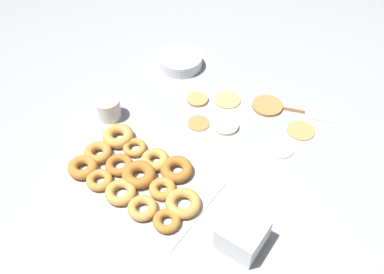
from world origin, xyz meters
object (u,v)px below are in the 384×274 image
pancake_2 (227,99)px  spatula (313,114)px  pancake_4 (197,99)px  paper_cup (109,109)px  pancake_0 (279,147)px  pancake_5 (267,106)px  donut_tray (137,174)px  batter_bowl (181,61)px  pancake_1 (226,126)px  pancake_6 (301,130)px  pancake_3 (199,122)px  container_stack (242,235)px

pancake_2 → spatula: bearing=21.0°
pancake_4 → spatula: (0.41, 0.19, -0.00)m
paper_cup → pancake_0: bearing=20.5°
pancake_2 → paper_cup: bearing=-133.3°
pancake_0 → pancake_5: pancake_5 is taller
donut_tray → batter_bowl: bearing=112.7°
pancake_0 → spatula: size_ratio=0.41×
pancake_4 → pancake_0: bearing=-6.4°
pancake_0 → pancake_1: pancake_1 is taller
spatula → pancake_6: bearing=-108.8°
pancake_6 → pancake_2: bearing=-178.2°
pancake_1 → pancake_2: pancake_1 is taller
pancake_2 → pancake_6: bearing=1.8°
pancake_3 → pancake_4: 0.13m
pancake_1 → pancake_5: size_ratio=0.80×
pancake_3 → container_stack: container_stack is taller
batter_bowl → container_stack: 0.87m
pancake_6 → batter_bowl: size_ratio=0.55×
pancake_1 → pancake_6: size_ratio=0.93×
pancake_0 → pancake_5: bearing=129.1°
pancake_0 → pancake_3: size_ratio=1.24×
pancake_6 → pancake_0: bearing=-102.0°
donut_tray → paper_cup: paper_cup is taller
pancake_1 → paper_cup: 0.44m
pancake_3 → pancake_5: pancake_5 is taller
container_stack → paper_cup: bearing=165.5°
paper_cup → container_stack: bearing=-14.5°
pancake_5 → batter_bowl: 0.43m
pancake_4 → container_stack: container_stack is taller
pancake_0 → pancake_1: 0.21m
pancake_5 → paper_cup: paper_cup is taller
pancake_2 → batter_bowl: (-0.28, 0.07, 0.02)m
container_stack → paper_cup: (-0.68, 0.18, -0.00)m
pancake_0 → spatula: pancake_0 is taller
pancake_5 → pancake_0: bearing=-50.9°
pancake_4 → batter_bowl: batter_bowl is taller
pancake_2 → pancake_4: bearing=-144.2°
pancake_1 → container_stack: (0.29, -0.38, 0.04)m
pancake_3 → pancake_5: size_ratio=0.70×
pancake_6 → paper_cup: (-0.63, -0.35, 0.04)m
pancake_1 → pancake_4: pancake_1 is taller
pancake_5 → pancake_6: size_ratio=1.16×
pancake_1 → pancake_3: 0.10m
pancake_1 → spatula: 0.35m
paper_cup → spatula: (0.63, 0.46, -0.04)m
pancake_0 → container_stack: (0.08, -0.40, 0.04)m
pancake_1 → pancake_6: (0.24, 0.14, -0.00)m
paper_cup → batter_bowl: bearing=85.3°
batter_bowl → container_stack: (0.65, -0.59, 0.02)m
donut_tray → batter_bowl: (-0.24, 0.58, 0.01)m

